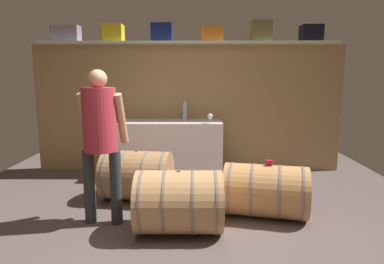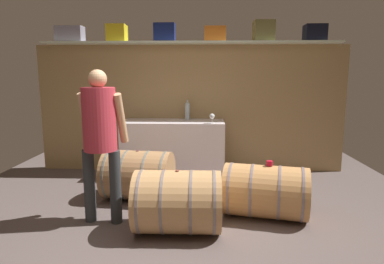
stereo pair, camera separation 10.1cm
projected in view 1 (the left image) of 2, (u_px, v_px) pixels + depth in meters
The scene contains 17 objects.
ground_plane at pixel (185, 215), 3.93m from camera, with size 6.24×8.25×0.02m, color #584B48.
back_wall_panel at pixel (188, 109), 5.63m from camera, with size 5.04×0.10×2.08m, color #A28254.
high_shelf_board at pixel (188, 43), 5.30m from camera, with size 4.63×0.40×0.03m, color silver.
toolcase_grey at pixel (66, 34), 5.30m from camera, with size 0.43×0.21×0.25m, color gray.
toolcase_yellow at pixel (114, 33), 5.29m from camera, with size 0.29×0.30×0.26m, color yellow.
toolcase_navy at pixel (162, 32), 5.28m from camera, with size 0.33×0.18×0.28m, color navy.
toolcase_orange at pixel (212, 34), 5.28m from camera, with size 0.33×0.26×0.23m, color orange.
toolcase_olive at pixel (261, 31), 5.26m from camera, with size 0.31×0.28×0.31m, color olive.
toolcase_black at pixel (311, 33), 5.26m from camera, with size 0.32×0.27×0.25m, color black.
work_cabinet at pixel (171, 149), 5.36m from camera, with size 1.59×0.64×0.89m, color white.
wine_bottle_clear at pixel (185, 111), 5.42m from camera, with size 0.08×0.08×0.32m.
wine_glass at pixel (210, 117), 5.02m from camera, with size 0.08×0.08×0.15m.
wine_barrel_near at pixel (265, 191), 3.84m from camera, with size 1.03×0.78×0.61m.
wine_barrel_far at pixel (179, 202), 3.44m from camera, with size 0.88×0.66×0.66m.
wine_barrel_flank at pixel (137, 175), 4.36m from camera, with size 0.93×0.73×0.65m.
tasting_cup at pixel (270, 163), 3.78m from camera, with size 0.07×0.07×0.05m, color red.
winemaker_pouring at pixel (100, 131), 3.55m from camera, with size 0.51×0.43×1.66m.
Camera 1 is at (0.12, -3.08, 1.60)m, focal length 31.66 mm.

